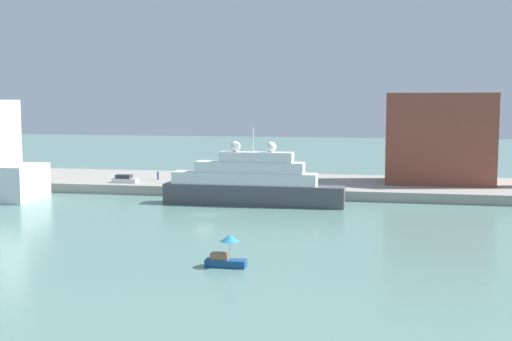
% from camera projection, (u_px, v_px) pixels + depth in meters
% --- Properties ---
extents(ground, '(400.00, 400.00, 0.00)m').
position_uv_depth(ground, '(205.00, 215.00, 89.89)').
color(ground, slate).
extents(quay_dock, '(110.00, 23.72, 1.58)m').
position_uv_depth(quay_dock, '(248.00, 184.00, 116.97)').
color(quay_dock, gray).
rests_on(quay_dock, ground).
extents(large_yacht, '(27.29, 3.52, 11.62)m').
position_uv_depth(large_yacht, '(251.00, 184.00, 97.93)').
color(large_yacht, '#4C4C51').
rests_on(large_yacht, ground).
extents(small_motorboat, '(3.84, 1.80, 3.08)m').
position_uv_depth(small_motorboat, '(226.00, 255.00, 61.31)').
color(small_motorboat, navy).
rests_on(small_motorboat, ground).
extents(harbor_building, '(17.79, 10.80, 15.34)m').
position_uv_depth(harbor_building, '(439.00, 138.00, 111.61)').
color(harbor_building, brown).
rests_on(harbor_building, quay_dock).
extents(parked_car, '(4.36, 1.77, 1.40)m').
position_uv_depth(parked_car, '(125.00, 179.00, 112.54)').
color(parked_car, silver).
rests_on(parked_car, quay_dock).
extents(person_figure, '(0.36, 0.36, 1.68)m').
position_uv_depth(person_figure, '(158.00, 175.00, 116.72)').
color(person_figure, '#334C8C').
rests_on(person_figure, quay_dock).
extents(mooring_bollard, '(0.54, 0.54, 0.90)m').
position_uv_depth(mooring_bollard, '(259.00, 185.00, 105.61)').
color(mooring_bollard, black).
rests_on(mooring_bollard, quay_dock).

